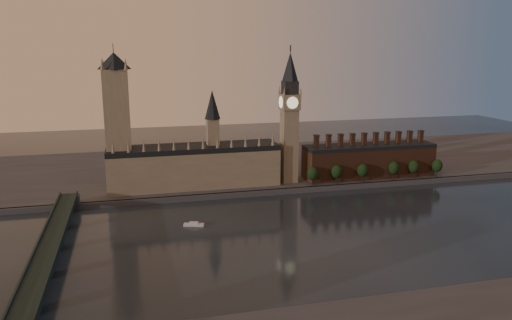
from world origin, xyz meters
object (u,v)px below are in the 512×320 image
Objects in this scene: big_ben at (289,116)px; river_boat at (194,224)px; victoria_tower at (117,118)px; westminster_bridge at (49,251)px.

big_ben reaches higher than river_boat.
victoria_tower is 106.97m from river_boat.
big_ben is at bearing 57.09° from river_boat.
river_boat is at bearing -139.54° from big_ben.
river_boat is (79.20, 39.52, -6.46)m from westminster_bridge.
river_boat is (44.20, -78.18, -58.12)m from victoria_tower.
westminster_bridge is 88.74m from river_boat.
westminster_bridge is at bearing -136.85° from river_boat.
victoria_tower is at bearing 177.80° from big_ben.
river_boat is (-85.80, -73.18, -55.86)m from big_ben.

